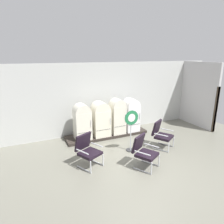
# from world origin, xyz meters

# --- Properties ---
(ground) EXTENTS (12.00, 10.00, 0.05)m
(ground) POSITION_xyz_m (0.00, 0.00, -0.03)
(ground) COLOR slate
(back_wall) EXTENTS (11.76, 0.12, 3.12)m
(back_wall) POSITION_xyz_m (0.00, 3.66, 1.58)
(back_wall) COLOR beige
(back_wall) RESTS_ON ground
(side_wall_right) EXTENTS (0.16, 2.20, 3.12)m
(side_wall_right) POSITION_xyz_m (4.66, 2.48, 1.55)
(side_wall_right) COLOR #BCBABB
(side_wall_right) RESTS_ON ground
(display_plinth) EXTENTS (3.59, 0.95, 0.11)m
(display_plinth) POSITION_xyz_m (0.00, 3.02, 0.06)
(display_plinth) COLOR #2F2824
(display_plinth) RESTS_ON ground
(refrigerator_0) EXTENTS (0.64, 0.65, 1.46)m
(refrigerator_0) POSITION_xyz_m (-1.12, 2.90, 0.88)
(refrigerator_0) COLOR silver
(refrigerator_0) RESTS_ON display_plinth
(refrigerator_1) EXTENTS (0.70, 0.70, 1.46)m
(refrigerator_1) POSITION_xyz_m (-0.32, 2.93, 0.88)
(refrigerator_1) COLOR silver
(refrigerator_1) RESTS_ON display_plinth
(refrigerator_2) EXTENTS (0.59, 0.63, 1.53)m
(refrigerator_2) POSITION_xyz_m (0.44, 2.89, 0.93)
(refrigerator_2) COLOR silver
(refrigerator_2) RESTS_ON display_plinth
(refrigerator_3) EXTENTS (0.62, 0.65, 1.48)m
(refrigerator_3) POSITION_xyz_m (1.13, 2.90, 0.90)
(refrigerator_3) COLOR white
(refrigerator_3) RESTS_ON display_plinth
(armchair_left) EXTENTS (0.86, 0.91, 1.04)m
(armchair_left) POSITION_xyz_m (-1.52, 1.00, 0.56)
(armchair_left) COLOR silver
(armchair_left) RESTS_ON ground
(armchair_right) EXTENTS (0.88, 0.92, 1.04)m
(armchair_right) POSITION_xyz_m (1.44, 1.11, 0.56)
(armchair_right) COLOR silver
(armchair_right) RESTS_ON ground
(armchair_center) EXTENTS (0.88, 0.92, 1.04)m
(armchair_center) POSITION_xyz_m (0.06, 0.19, 0.56)
(armchair_center) COLOR silver
(armchair_center) RESTS_ON ground
(sign_stand) EXTENTS (0.53, 0.32, 1.55)m
(sign_stand) POSITION_xyz_m (0.24, 1.32, 0.83)
(sign_stand) COLOR #2D2D30
(sign_stand) RESTS_ON ground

